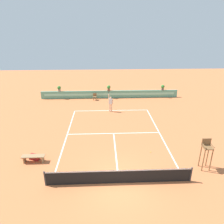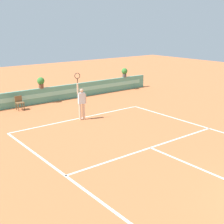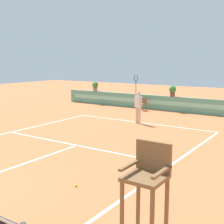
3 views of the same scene
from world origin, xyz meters
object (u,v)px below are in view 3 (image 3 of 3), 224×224
at_px(potted_plant_far_left, 95,86).
at_px(tennis_ball_near_baseline, 76,186).
at_px(ball_kid_chair, 143,103).
at_px(potted_plant_centre, 173,90).
at_px(umpire_chair, 147,194).
at_px(tennis_player, 138,104).

bearing_deg(potted_plant_far_left, tennis_ball_near_baseline, -54.95).
bearing_deg(ball_kid_chair, potted_plant_centre, 21.80).
bearing_deg(ball_kid_chair, tennis_ball_near_baseline, -69.57).
xyz_separation_m(umpire_chair, ball_kid_chair, (-7.79, 14.39, -0.86)).
xyz_separation_m(umpire_chair, potted_plant_centre, (-5.96, 15.13, 0.07)).
distance_m(ball_kid_chair, potted_plant_far_left, 4.75).
xyz_separation_m(umpire_chair, tennis_player, (-5.90, 10.34, -0.29)).
bearing_deg(ball_kid_chair, umpire_chair, -61.59).
bearing_deg(ball_kid_chair, potted_plant_far_left, 170.96).
distance_m(ball_kid_chair, potted_plant_centre, 2.18).
height_order(ball_kid_chair, potted_plant_centre, potted_plant_centre).
height_order(tennis_player, potted_plant_far_left, tennis_player).
xyz_separation_m(tennis_ball_near_baseline, potted_plant_far_left, (-9.22, 13.15, 1.38)).
height_order(umpire_chair, potted_plant_far_left, umpire_chair).
distance_m(tennis_ball_near_baseline, potted_plant_centre, 13.52).
bearing_deg(potted_plant_centre, potted_plant_far_left, 180.00).
height_order(umpire_chair, tennis_player, tennis_player).
xyz_separation_m(tennis_player, potted_plant_centre, (-0.06, 4.78, 0.36)).
relative_size(tennis_ball_near_baseline, potted_plant_centre, 0.09).
height_order(ball_kid_chair, tennis_ball_near_baseline, ball_kid_chair).
distance_m(umpire_chair, tennis_player, 11.91).
xyz_separation_m(tennis_player, tennis_ball_near_baseline, (2.74, -8.37, -1.02)).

